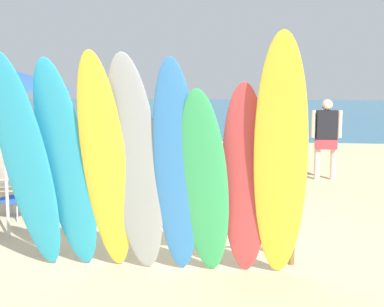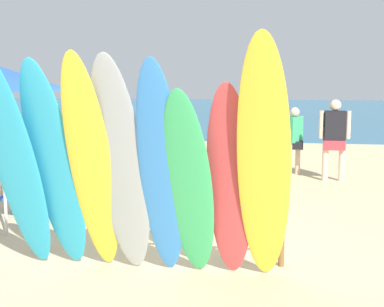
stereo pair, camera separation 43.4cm
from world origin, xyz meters
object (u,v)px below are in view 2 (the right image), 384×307
Objects in this scene: surfboard_red_6 at (230,184)px; beach_chair_red at (12,173)px; surfboard_blue_4 at (161,174)px; beachgoer_near_rack at (242,131)px; surfboard_rack at (158,220)px; surfboard_grey_3 at (121,170)px; beachgoer_by_water at (334,134)px; surfboard_yellow_2 at (92,168)px; beach_chair_blue at (23,187)px; surfboard_teal_1 at (55,169)px; surfboard_green_5 at (189,188)px; surfboard_yellow_7 at (264,167)px; beachgoer_photographing at (264,141)px; surfboard_teal_0 at (17,167)px; beachgoer_strolling at (294,136)px; beachgoer_midbeach at (247,131)px.

surfboard_red_6 is 5.80m from beach_chair_red.
surfboard_blue_4 is 8.37m from beachgoer_near_rack.
surfboard_rack is 1.20× the size of surfboard_grey_3.
surfboard_grey_3 is at bearing 176.56° from beachgoer_near_rack.
surfboard_red_6 reaches higher than beachgoer_by_water.
beach_chair_blue is at bearing 128.79° from surfboard_yellow_2.
surfboard_green_5 is (1.49, -0.03, -0.15)m from surfboard_teal_1.
surfboard_yellow_7 is (0.77, -0.08, 0.26)m from surfboard_green_5.
beach_chair_blue is (-3.79, -2.21, -0.57)m from beachgoer_photographing.
beach_chair_red is at bearing 123.80° from surfboard_teal_0.
surfboard_yellow_7 reaches higher than beach_chair_blue.
beachgoer_photographing is at bearing 89.86° from surfboard_red_6.
beachgoer_photographing is (1.11, 4.02, 0.51)m from surfboard_rack.
surfboard_teal_1 is 1.21m from surfboard_blue_4.
surfboard_rack is 1.21× the size of surfboard_blue_4.
beachgoer_photographing is (0.60, 4.75, -0.05)m from surfboard_green_5.
surfboard_yellow_2 is at bearing -172.24° from surfboard_red_6.
surfboard_yellow_7 is 8.46m from beachgoer_near_rack.
beachgoer_photographing is (0.18, 4.64, -0.07)m from surfboard_red_6.
surfboard_rack is at bearing 148.23° from surfboard_red_6.
surfboard_yellow_7 is 6.49m from beachgoer_by_water.
beachgoer_near_rack is (0.19, 8.36, -0.34)m from surfboard_blue_4.
beachgoer_by_water is (0.83, -0.56, 0.12)m from beachgoer_strolling.
surfboard_grey_3 is 0.92× the size of surfboard_yellow_7.
beach_chair_red is (-3.53, 3.02, -0.06)m from surfboard_rack.
surfboard_yellow_7 is (1.81, -0.04, 0.08)m from surfboard_yellow_2.
beach_chair_blue is at bearing 121.07° from surfboard_teal_0.
beachgoer_midbeach is 1.93× the size of beach_chair_red.
surfboard_grey_3 is 8.38m from beachgoer_near_rack.
beachgoer_near_rack is at bearing 86.15° from surfboard_teal_1.
beachgoer_by_water is (1.92, -0.97, 0.05)m from beachgoer_midbeach.
beachgoer_near_rack is (0.62, 8.35, -0.36)m from surfboard_grey_3.
surfboard_blue_4 reaches higher than beachgoer_photographing.
beachgoer_photographing is (0.70, -3.58, 0.14)m from beachgoer_near_rack.
surfboard_grey_3 is at bearing -171.66° from surfboard_red_6.
surfboard_yellow_2 reaches higher than surfboard_rack.
surfboard_red_6 is at bearing -44.02° from beachgoer_midbeach.
surfboard_yellow_7 reaches higher than beach_chair_red.
surfboard_grey_3 reaches higher than beachgoer_photographing.
beachgoer_strolling is at bearing 85.47° from surfboard_red_6.
beachgoer_midbeach reaches higher than beach_chair_blue.
beachgoer_strolling is at bearing 7.13° from beach_chair_red.
surfboard_red_6 reaches higher than beachgoer_midbeach.
surfboard_rack is 1.77× the size of beachgoer_photographing.
surfboard_green_5 is at bearing -54.84° from surfboard_rack.
surfboard_yellow_2 is (0.45, -0.07, 0.03)m from surfboard_teal_1.
surfboard_blue_4 is at bearing 179.55° from beachgoer_near_rack.
beach_chair_blue is (-3.61, 2.43, -0.65)m from surfboard_red_6.
surfboard_red_6 is 1.35× the size of beachgoer_midbeach.
surfboard_yellow_2 reaches higher than beachgoer_photographing.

